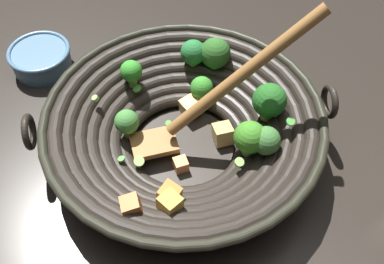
{
  "coord_description": "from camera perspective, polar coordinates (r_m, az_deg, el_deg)",
  "views": [
    {
      "loc": [
        -0.19,
        0.39,
        0.59
      ],
      "look_at": [
        -0.01,
        -0.02,
        0.03
      ],
      "focal_mm": 42.23,
      "sensor_mm": 36.0,
      "label": 1
    }
  ],
  "objects": [
    {
      "name": "wok",
      "position": [
        0.69,
        -0.86,
        0.72
      ],
      "size": [
        0.43,
        0.43,
        0.25
      ],
      "color": "black",
      "rests_on": "ground"
    },
    {
      "name": "ground_plane",
      "position": [
        0.73,
        -0.99,
        -2.29
      ],
      "size": [
        4.0,
        4.0,
        0.0
      ],
      "primitive_type": "plane",
      "color": "#28231E"
    },
    {
      "name": "prep_bowl",
      "position": [
        0.89,
        -18.55,
        8.82
      ],
      "size": [
        0.11,
        0.11,
        0.04
      ],
      "color": "slate",
      "rests_on": "ground"
    }
  ]
}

